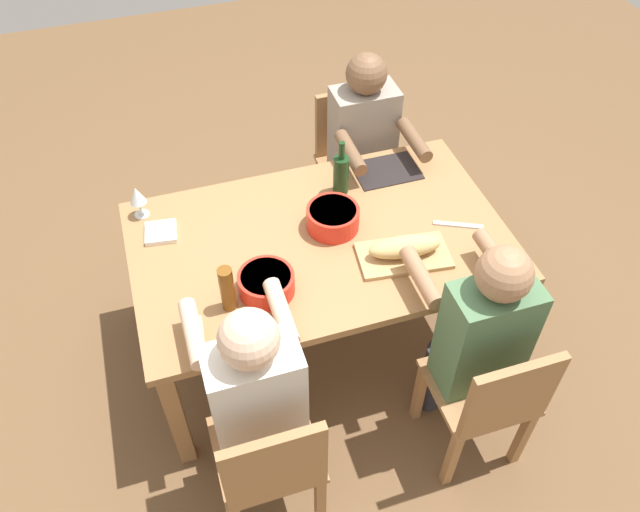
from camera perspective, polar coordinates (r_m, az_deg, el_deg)
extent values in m
plane|color=brown|center=(3.45, 0.00, -7.17)|extent=(8.00, 8.00, 0.00)
cube|color=#9E7044|center=(2.89, 0.00, 1.23)|extent=(1.69, 1.04, 0.04)
cube|color=#9E7044|center=(3.69, 9.54, 4.68)|extent=(0.07, 0.07, 0.70)
cube|color=#9E7044|center=(3.42, -15.04, -0.77)|extent=(0.07, 0.07, 0.70)
cube|color=#9E7044|center=(3.17, 16.32, -6.07)|extent=(0.07, 0.07, 0.70)
cube|color=#9E7044|center=(2.85, -12.70, -13.84)|extent=(0.07, 0.07, 0.70)
cube|color=#9E7044|center=(3.73, 3.30, 7.69)|extent=(0.40, 0.40, 0.03)
cube|color=#9E7044|center=(3.74, 2.47, 11.90)|extent=(0.38, 0.04, 0.40)
cube|color=#9E7044|center=(3.81, 6.44, 3.98)|extent=(0.04, 0.04, 0.42)
cube|color=#9E7044|center=(3.71, 1.58, 2.92)|extent=(0.04, 0.04, 0.42)
cube|color=#9E7044|center=(4.04, 4.62, 7.11)|extent=(0.04, 0.04, 0.42)
cube|color=#9E7044|center=(3.95, -0.01, 6.18)|extent=(0.04, 0.04, 0.42)
cylinder|color=#2D2D38|center=(3.74, 5.47, 3.34)|extent=(0.11, 0.11, 0.45)
cylinder|color=#2D2D38|center=(3.69, 3.16, 2.83)|extent=(0.11, 0.11, 0.45)
cube|color=gray|center=(3.51, 3.84, 10.73)|extent=(0.34, 0.20, 0.55)
cylinder|color=brown|center=(3.30, 8.41, 10.24)|extent=(0.07, 0.30, 0.07)
cylinder|color=brown|center=(3.19, 2.75, 9.23)|extent=(0.07, 0.30, 0.07)
sphere|color=brown|center=(3.31, 4.17, 15.91)|extent=(0.21, 0.21, 0.21)
cube|color=#9E7044|center=(2.63, -4.85, -16.81)|extent=(0.40, 0.40, 0.03)
cube|color=#9E7044|center=(2.36, -4.04, -18.32)|extent=(0.38, 0.04, 0.40)
cube|color=#9E7044|center=(2.90, -8.82, -16.68)|extent=(0.04, 0.04, 0.42)
cube|color=#9E7044|center=(2.92, -2.08, -15.05)|extent=(0.04, 0.04, 0.42)
cube|color=#9E7044|center=(2.78, 0.01, -20.96)|extent=(0.04, 0.04, 0.42)
cylinder|color=#2D2D38|center=(2.92, -7.27, -15.32)|extent=(0.11, 0.11, 0.45)
cylinder|color=#2D2D38|center=(2.93, -4.12, -14.55)|extent=(0.11, 0.11, 0.45)
cube|color=white|center=(2.41, -5.65, -12.53)|extent=(0.34, 0.20, 0.55)
cylinder|color=beige|center=(2.45, -11.24, -6.77)|extent=(0.07, 0.30, 0.07)
cylinder|color=beige|center=(2.48, -3.51, -4.96)|extent=(0.07, 0.30, 0.07)
sphere|color=beige|center=(2.10, -6.38, -7.38)|extent=(0.21, 0.21, 0.21)
cube|color=#9E7044|center=(2.84, 13.97, -11.27)|extent=(0.40, 0.40, 0.03)
cube|color=#9E7044|center=(2.59, 16.68, -11.95)|extent=(0.38, 0.04, 0.40)
cube|color=#9E7044|center=(3.04, 8.86, -11.92)|extent=(0.04, 0.04, 0.42)
cube|color=#9E7044|center=(3.16, 14.57, -10.08)|extent=(0.04, 0.04, 0.42)
cube|color=#9E7044|center=(2.91, 11.67, -17.29)|extent=(0.04, 0.04, 0.42)
cube|color=#9E7044|center=(3.03, 17.61, -15.09)|extent=(0.04, 0.04, 0.42)
cylinder|color=#2D2D38|center=(3.08, 10.06, -10.56)|extent=(0.11, 0.11, 0.45)
cylinder|color=#2D2D38|center=(3.14, 12.74, -9.72)|extent=(0.11, 0.11, 0.45)
cube|color=#4C724C|center=(2.63, 14.49, -6.91)|extent=(0.34, 0.20, 0.55)
cylinder|color=#9E7251|center=(2.62, 9.02, -1.84)|extent=(0.07, 0.30, 0.07)
cylinder|color=#9E7251|center=(2.75, 15.47, -0.18)|extent=(0.07, 0.30, 0.07)
sphere|color=#9E7251|center=(2.35, 16.13, -1.56)|extent=(0.21, 0.21, 0.21)
cylinder|color=red|center=(2.90, 1.15, 3.40)|extent=(0.24, 0.24, 0.11)
cylinder|color=orange|center=(2.88, 1.16, 3.90)|extent=(0.21, 0.21, 0.04)
cylinder|color=red|center=(2.65, -4.81, -2.44)|extent=(0.24, 0.24, 0.09)
cylinder|color=beige|center=(2.63, -4.85, -2.01)|extent=(0.21, 0.21, 0.03)
cube|color=tan|center=(2.82, 7.47, 0.05)|extent=(0.42, 0.27, 0.02)
ellipsoid|color=tan|center=(2.78, 7.57, 0.82)|extent=(0.33, 0.15, 0.09)
cylinder|color=#193819|center=(3.06, 1.89, 7.24)|extent=(0.08, 0.08, 0.20)
cylinder|color=#193819|center=(2.97, 1.95, 9.40)|extent=(0.03, 0.03, 0.09)
cylinder|color=brown|center=(2.56, -8.28, -2.92)|extent=(0.06, 0.06, 0.22)
cylinder|color=silver|center=(3.11, -15.59, 3.59)|extent=(0.07, 0.07, 0.01)
cylinder|color=silver|center=(3.08, -15.74, 4.14)|extent=(0.01, 0.01, 0.07)
cone|color=silver|center=(3.03, -16.04, 5.25)|extent=(0.08, 0.08, 0.08)
cube|color=black|center=(3.25, 5.95, 7.59)|extent=(0.32, 0.23, 0.01)
cube|color=silver|center=(2.58, -10.53, -6.77)|extent=(0.03, 0.17, 0.01)
cube|color=silver|center=(3.01, 12.24, 2.74)|extent=(0.22, 0.12, 0.01)
cube|color=white|center=(2.98, -14.02, 2.06)|extent=(0.16, 0.16, 0.02)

